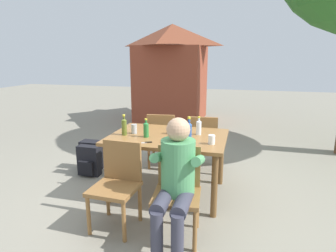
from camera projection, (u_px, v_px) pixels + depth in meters
ground_plane at (168, 192)px, 3.74m from camera, size 24.00×24.00×0.00m
dining_table at (168, 143)px, 3.58m from camera, size 1.42×1.03×0.76m
chair_near_right at (178, 187)px, 2.78m from camera, size 0.48×0.48×0.87m
chair_far_left at (162, 137)px, 4.46m from camera, size 0.49×0.49×0.87m
chair_near_left at (118, 180)px, 2.93m from camera, size 0.46×0.46×0.87m
chair_far_right at (203, 140)px, 4.30m from camera, size 0.48×0.48×0.87m
person_in_white_shirt at (176, 175)px, 2.63m from camera, size 0.47×0.61×1.18m
bottle_clear at (199, 127)px, 3.57m from camera, size 0.06×0.06×0.23m
bottle_olive at (124, 126)px, 3.55m from camera, size 0.06×0.06×0.26m
bottle_green at (146, 129)px, 3.46m from camera, size 0.06×0.06×0.23m
bottle_blue at (189, 133)px, 3.15m from camera, size 0.06×0.06×0.32m
cup_white at (212, 140)px, 3.20m from camera, size 0.08×0.08×0.10m
cup_steel at (134, 129)px, 3.63m from camera, size 0.07×0.07×0.12m
cup_glass at (172, 130)px, 3.60m from camera, size 0.07×0.07×0.11m
table_knife at (143, 143)px, 3.24m from camera, size 0.22×0.13×0.01m
backpack_by_near_side at (91, 156)px, 4.44m from camera, size 0.31×0.25×0.45m
backpack_by_far_side at (89, 161)px, 4.22m from camera, size 0.32×0.20×0.45m
brick_kiosk at (172, 71)px, 7.63m from camera, size 1.88×2.08×2.51m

